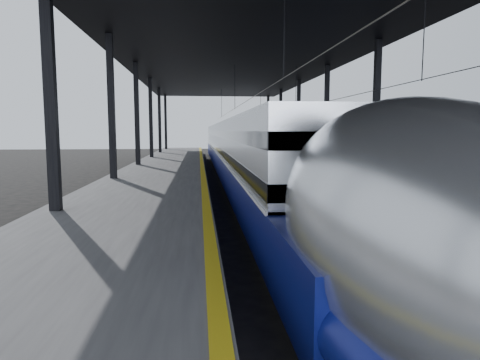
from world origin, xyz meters
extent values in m
plane|color=black|center=(0.00, 0.00, 0.00)|extent=(160.00, 160.00, 0.00)
cube|color=#4C4C4F|center=(-3.50, 20.00, 0.50)|extent=(6.00, 80.00, 1.00)
cube|color=gold|center=(-0.70, 20.00, 1.00)|extent=(0.30, 80.00, 0.01)
cube|color=slate|center=(1.28, 20.00, 0.08)|extent=(0.08, 80.00, 0.16)
cube|color=slate|center=(2.72, 20.00, 0.08)|extent=(0.08, 80.00, 0.16)
cube|color=slate|center=(6.28, 20.00, 0.08)|extent=(0.08, 80.00, 0.16)
cube|color=slate|center=(7.72, 20.00, 0.08)|extent=(0.08, 80.00, 0.16)
cube|color=black|center=(-5.80, 5.00, 4.50)|extent=(0.35, 0.35, 9.00)
cube|color=black|center=(-5.80, 15.00, 4.50)|extent=(0.35, 0.35, 9.00)
cube|color=black|center=(9.60, 15.00, 4.50)|extent=(0.35, 0.35, 9.00)
cube|color=black|center=(-5.80, 25.00, 4.50)|extent=(0.35, 0.35, 9.00)
cube|color=black|center=(9.60, 25.00, 4.50)|extent=(0.35, 0.35, 9.00)
cube|color=black|center=(-5.80, 35.00, 4.50)|extent=(0.35, 0.35, 9.00)
cube|color=black|center=(9.60, 35.00, 4.50)|extent=(0.35, 0.35, 9.00)
cube|color=black|center=(-5.80, 45.00, 4.50)|extent=(0.35, 0.35, 9.00)
cube|color=black|center=(9.60, 45.00, 4.50)|extent=(0.35, 0.35, 9.00)
cube|color=black|center=(-5.80, 55.00, 4.50)|extent=(0.35, 0.35, 9.00)
cube|color=black|center=(9.60, 55.00, 4.50)|extent=(0.35, 0.35, 9.00)
cube|color=black|center=(1.90, 20.00, 9.25)|extent=(18.00, 75.00, 0.45)
cylinder|color=slate|center=(2.00, 20.00, 5.50)|extent=(0.03, 74.00, 0.03)
cylinder|color=slate|center=(7.00, 20.00, 5.50)|extent=(0.03, 74.00, 0.03)
cube|color=silver|center=(2.00, 27.80, 2.31)|extent=(2.91, 57.00, 4.01)
cube|color=navy|center=(2.00, 26.30, 1.05)|extent=(2.99, 62.00, 1.55)
cube|color=silver|center=(2.00, 27.80, 1.85)|extent=(3.01, 57.00, 0.10)
cube|color=black|center=(2.00, 27.80, 3.46)|extent=(2.95, 57.00, 0.42)
cube|color=black|center=(2.00, 27.80, 2.31)|extent=(2.95, 57.00, 0.42)
ellipsoid|color=silver|center=(2.00, -3.70, 2.16)|extent=(2.91, 8.40, 4.01)
ellipsoid|color=navy|center=(2.00, -3.70, 1.00)|extent=(2.99, 8.40, 1.70)
cube|color=black|center=(2.00, -3.70, 0.20)|extent=(2.21, 2.60, 0.40)
cube|color=black|center=(2.00, 18.30, 0.20)|extent=(2.21, 2.60, 0.40)
cube|color=navy|center=(7.00, 15.04, 1.98)|extent=(2.77, 18.00, 3.76)
cube|color=gray|center=(7.00, 6.64, 1.98)|extent=(2.82, 1.20, 3.81)
cube|color=black|center=(7.00, 6.02, 2.82)|extent=(1.68, 0.06, 0.84)
cube|color=#AA0E0D|center=(7.00, 6.02, 1.53)|extent=(1.19, 0.06, 0.54)
cube|color=gray|center=(7.00, 34.04, 1.98)|extent=(2.77, 18.00, 3.76)
cube|color=gray|center=(7.00, 53.04, 1.98)|extent=(2.77, 18.00, 3.76)
cube|color=black|center=(7.00, 9.04, 0.18)|extent=(2.18, 2.40, 0.36)
cube|color=black|center=(7.00, 31.04, 0.18)|extent=(2.18, 2.40, 0.36)
camera|label=1|loc=(-0.95, -9.84, 3.68)|focal=32.00mm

